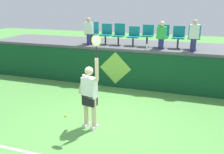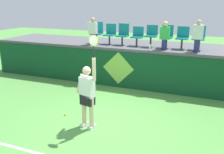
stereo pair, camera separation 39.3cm
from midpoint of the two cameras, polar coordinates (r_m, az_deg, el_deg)
The scene contains 18 objects.
ground_plane at distance 7.09m, azimuth -0.69°, elevation -10.96°, with size 40.00×40.00×0.00m, color #519342.
court_back_wall at distance 9.76m, azimuth 6.79°, elevation 1.30°, with size 13.30×0.20×1.42m, color #0F4223.
spectator_platform at distance 10.72m, azimuth 8.64°, elevation 6.84°, with size 13.30×2.47×0.12m, color #56565B.
tennis_player at distance 6.69m, azimuth -3.83°, elevation -3.78°, with size 0.74×0.33×2.51m.
tennis_ball at distance 7.77m, azimuth -8.95°, elevation -8.29°, with size 0.07×0.07×0.07m, color #D1E533.
water_bottle at distance 9.50m, azimuth 9.65°, elevation 6.52°, with size 0.07×0.07×0.21m, color white.
stadium_chair_0 at distance 10.94m, azimuth -2.29°, elevation 10.12°, with size 0.44×0.42×0.89m.
stadium_chair_1 at distance 10.71m, azimuth 0.64°, elevation 9.82°, with size 0.44×0.42×0.83m.
stadium_chair_2 at distance 10.53m, azimuth 3.53°, elevation 9.67°, with size 0.44×0.42×0.85m.
stadium_chair_3 at distance 10.35m, azimuth 6.78°, elevation 9.22°, with size 0.44×0.42×0.75m.
stadium_chair_4 at distance 10.21m, azimuth 9.89°, elevation 9.36°, with size 0.44×0.42×0.84m.
stadium_chair_5 at distance 10.11m, azimuth 13.25°, elevation 9.08°, with size 0.44×0.42×0.86m.
stadium_chair_6 at distance 10.03m, azimuth 16.57°, elevation 8.70°, with size 0.44×0.42×0.82m.
stadium_chair_7 at distance 10.00m, azimuth 19.85°, elevation 8.49°, with size 0.44×0.42×0.87m.
spectator_0 at distance 9.54m, azimuth 19.77°, elevation 8.70°, with size 0.34×0.20×1.12m.
spectator_1 at distance 10.57m, azimuth -3.20°, elevation 10.30°, with size 0.34×0.20×1.10m.
spectator_2 at distance 9.70m, azimuth 12.88°, elevation 9.12°, with size 0.34×0.20×1.03m.
wall_signage_mount at distance 10.08m, azimuth 2.49°, elevation -2.29°, with size 1.27×0.01×1.42m.
Camera 2 is at (2.60, -5.71, 3.31)m, focal length 40.93 mm.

